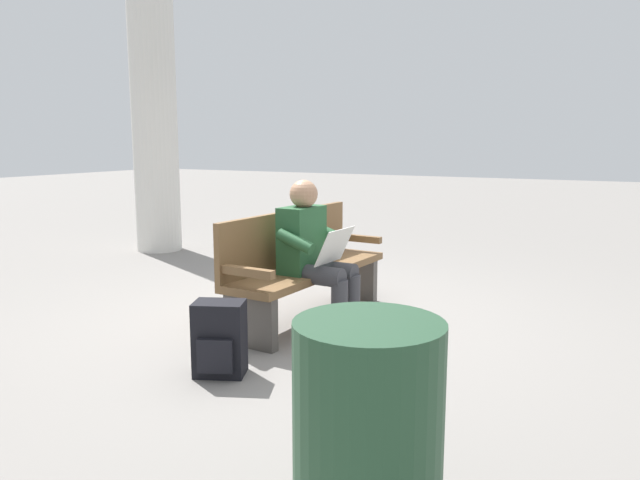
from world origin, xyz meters
name	(u,v)px	position (x,y,z in m)	size (l,w,h in m)	color
ground_plane	(310,320)	(0.00, 0.00, 0.00)	(40.00, 40.00, 0.00)	gray
bench_near	(302,265)	(0.00, -0.07, 0.46)	(1.82, 0.58, 0.90)	brown
person_seated	(314,251)	(0.20, 0.15, 0.63)	(0.59, 0.59, 1.18)	#23512D
backpack	(219,339)	(1.32, 0.08, 0.24)	(0.34, 0.37, 0.48)	black
support_pillar	(155,128)	(-1.91, -3.38, 1.63)	(0.59, 0.59, 3.27)	silver
trash_bin	(368,449)	(2.53, 1.62, 0.45)	(0.51, 0.51, 0.90)	#23472D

